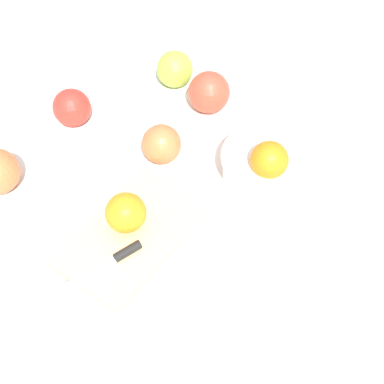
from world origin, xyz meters
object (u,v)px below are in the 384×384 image
object	(u,v)px
knife	(109,263)
apple_front_left_2	(209,92)
apple_mid_center	(161,144)
apple_front_right_2	(72,108)
orange_on_board	(126,213)
cutting_board	(132,234)
bowl	(270,164)
apple_front_left	(175,69)

from	to	relation	value
knife	apple_front_left_2	distance (m)	0.41
apple_mid_center	apple_front_right_2	world-z (taller)	same
orange_on_board	apple_front_right_2	distance (m)	0.29
cutting_board	apple_front_left_2	distance (m)	0.34
knife	apple_front_right_2	world-z (taller)	apple_front_right_2
bowl	apple_mid_center	distance (m)	0.19
bowl	apple_front_left_2	size ratio (longest dim) A/B	2.10
knife	apple_front_left	world-z (taller)	apple_front_left
cutting_board	apple_front_left_2	size ratio (longest dim) A/B	2.93
apple_mid_center	apple_front_right_2	bearing A→B (deg)	-71.99
apple_front_left_2	apple_front_right_2	world-z (taller)	apple_front_left_2
cutting_board	orange_on_board	size ratio (longest dim) A/B	3.69
orange_on_board	apple_front_right_2	world-z (taller)	orange_on_board
bowl	cutting_board	xyz separation A→B (m)	(0.26, -0.06, -0.03)
apple_mid_center	apple_front_right_2	distance (m)	0.20
apple_front_left	apple_mid_center	bearing A→B (deg)	41.96
orange_on_board	apple_mid_center	size ratio (longest dim) A/B	0.90
bowl	apple_front_right_2	distance (m)	0.39
apple_front_left	apple_front_left_2	world-z (taller)	apple_front_left_2
bowl	cutting_board	world-z (taller)	bowl
orange_on_board	apple_front_right_2	xyz separation A→B (m)	(-0.09, -0.28, -0.01)
cutting_board	apple_mid_center	world-z (taller)	apple_mid_center
knife	apple_mid_center	bearing A→B (deg)	-149.49
cutting_board	orange_on_board	distance (m)	0.04
apple_front_left_2	apple_mid_center	xyz separation A→B (m)	(0.16, 0.04, -0.01)
bowl	apple_mid_center	bearing A→B (deg)	-56.88
knife	cutting_board	bearing A→B (deg)	-157.94
cutting_board	orange_on_board	world-z (taller)	orange_on_board
orange_on_board	apple_mid_center	distance (m)	0.17
apple_front_left	orange_on_board	bearing A→B (deg)	36.85
orange_on_board	apple_front_left_2	world-z (taller)	same
bowl	apple_front_left	world-z (taller)	bowl
bowl	apple_front_left	size ratio (longest dim) A/B	2.29
orange_on_board	apple_front_right_2	bearing A→B (deg)	-107.15
bowl	orange_on_board	bearing A→B (deg)	-16.90
bowl	apple_mid_center	size ratio (longest dim) A/B	2.39
bowl	orange_on_board	size ratio (longest dim) A/B	2.64
bowl	apple_front_left	distance (m)	0.31
cutting_board	apple_mid_center	distance (m)	0.18
bowl	apple_front_right_2	size ratio (longest dim) A/B	2.36
bowl	apple_front_left	bearing A→B (deg)	-99.86
orange_on_board	knife	size ratio (longest dim) A/B	0.42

